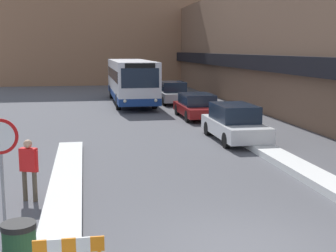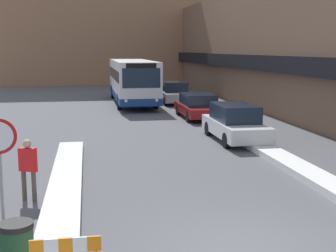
{
  "view_description": "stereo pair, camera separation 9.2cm",
  "coord_description": "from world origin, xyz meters",
  "px_view_note": "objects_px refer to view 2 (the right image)",
  "views": [
    {
      "loc": [
        -3.01,
        -8.06,
        3.84
      ],
      "look_at": [
        -0.21,
        7.56,
        1.22
      ],
      "focal_mm": 50.0,
      "sensor_mm": 36.0,
      "label": 1
    },
    {
      "loc": [
        -2.92,
        -8.08,
        3.84
      ],
      "look_at": [
        -0.21,
        7.56,
        1.22
      ],
      "focal_mm": 50.0,
      "sensor_mm": 36.0,
      "label": 2
    }
  ],
  "objects_px": {
    "parked_car_middle": "(198,106)",
    "parked_car_front": "(235,123)",
    "parked_car_back": "(174,93)",
    "city_bus": "(132,80)",
    "pedestrian": "(28,164)",
    "trash_bin": "(17,249)"
  },
  "relations": [
    {
      "from": "parked_car_front",
      "to": "trash_bin",
      "type": "xyz_separation_m",
      "value": [
        -7.37,
        -10.91,
        -0.28
      ]
    },
    {
      "from": "pedestrian",
      "to": "parked_car_middle",
      "type": "bearing_deg",
      "value": 83.53
    },
    {
      "from": "city_bus",
      "to": "trash_bin",
      "type": "distance_m",
      "value": 26.05
    },
    {
      "from": "city_bus",
      "to": "parked_car_back",
      "type": "bearing_deg",
      "value": -12.67
    },
    {
      "from": "city_bus",
      "to": "parked_car_front",
      "type": "bearing_deg",
      "value": -78.73
    },
    {
      "from": "city_bus",
      "to": "parked_car_middle",
      "type": "height_order",
      "value": "city_bus"
    },
    {
      "from": "parked_car_middle",
      "to": "parked_car_front",
      "type": "bearing_deg",
      "value": -90.0
    },
    {
      "from": "city_bus",
      "to": "parked_car_back",
      "type": "xyz_separation_m",
      "value": [
        2.94,
        -0.66,
        -0.91
      ]
    },
    {
      "from": "parked_car_front",
      "to": "parked_car_middle",
      "type": "bearing_deg",
      "value": 90.0
    },
    {
      "from": "parked_car_back",
      "to": "pedestrian",
      "type": "bearing_deg",
      "value": -110.14
    },
    {
      "from": "parked_car_front",
      "to": "parked_car_back",
      "type": "height_order",
      "value": "parked_car_back"
    },
    {
      "from": "parked_car_back",
      "to": "parked_car_middle",
      "type": "bearing_deg",
      "value": -90.0
    },
    {
      "from": "parked_car_middle",
      "to": "pedestrian",
      "type": "height_order",
      "value": "pedestrian"
    },
    {
      "from": "parked_car_front",
      "to": "pedestrian",
      "type": "height_order",
      "value": "pedestrian"
    },
    {
      "from": "parked_car_back",
      "to": "trash_bin",
      "type": "relative_size",
      "value": 4.49
    },
    {
      "from": "parked_car_back",
      "to": "trash_bin",
      "type": "height_order",
      "value": "parked_car_back"
    },
    {
      "from": "parked_car_front",
      "to": "parked_car_middle",
      "type": "xyz_separation_m",
      "value": [
        -0.0,
        6.67,
        -0.07
      ]
    },
    {
      "from": "parked_car_middle",
      "to": "trash_bin",
      "type": "relative_size",
      "value": 4.78
    },
    {
      "from": "parked_car_middle",
      "to": "trash_bin",
      "type": "bearing_deg",
      "value": -112.74
    },
    {
      "from": "pedestrian",
      "to": "parked_car_front",
      "type": "bearing_deg",
      "value": 64.73
    },
    {
      "from": "city_bus",
      "to": "parked_car_front",
      "type": "relative_size",
      "value": 2.59
    },
    {
      "from": "parked_car_front",
      "to": "pedestrian",
      "type": "xyz_separation_m",
      "value": [
        -7.65,
        -6.79,
        0.2
      ]
    }
  ]
}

